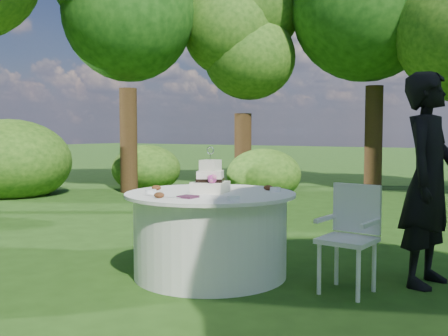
{
  "coord_description": "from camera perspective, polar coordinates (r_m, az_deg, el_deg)",
  "views": [
    {
      "loc": [
        2.68,
        -3.95,
        1.33
      ],
      "look_at": [
        0.15,
        0.0,
        1.0
      ],
      "focal_mm": 42.0,
      "sensor_mm": 36.0,
      "label": 1
    }
  ],
  "objects": [
    {
      "name": "ground",
      "position": [
        4.95,
        -1.49,
        -11.55
      ],
      "size": [
        80.0,
        80.0,
        0.0
      ],
      "primitive_type": "plane",
      "color": "#1E3E11",
      "rests_on": "ground"
    },
    {
      "name": "napkins",
      "position": [
        4.42,
        -3.94,
        -3.14
      ],
      "size": [
        0.14,
        0.14,
        0.02
      ],
      "primitive_type": "cube",
      "color": "#4D213C",
      "rests_on": "table"
    },
    {
      "name": "feather_plume",
      "position": [
        4.52,
        -6.64,
        -3.04
      ],
      "size": [
        0.48,
        0.07,
        0.01
      ],
      "primitive_type": "ellipsoid",
      "color": "silver",
      "rests_on": "table"
    },
    {
      "name": "guest",
      "position": [
        4.82,
        21.4,
        -1.15
      ],
      "size": [
        0.53,
        0.72,
        1.84
      ],
      "primitive_type": "imported",
      "rotation": [
        0.0,
        0.0,
        1.44
      ],
      "color": "black",
      "rests_on": "ground"
    },
    {
      "name": "table",
      "position": [
        4.86,
        -1.5,
        -7.14
      ],
      "size": [
        1.56,
        1.56,
        0.77
      ],
      "color": "silver",
      "rests_on": "ground"
    },
    {
      "name": "cake",
      "position": [
        4.79,
        -1.49,
        -1.33
      ],
      "size": [
        0.36,
        0.36,
        0.42
      ],
      "color": "silver",
      "rests_on": "table"
    },
    {
      "name": "chair",
      "position": [
        4.49,
        13.67,
        -6.51
      ],
      "size": [
        0.45,
        0.44,
        0.89
      ],
      "color": "silver",
      "rests_on": "ground"
    },
    {
      "name": "votives",
      "position": [
        4.78,
        -0.79,
        -2.46
      ],
      "size": [
        0.96,
        0.95,
        0.04
      ],
      "color": "white",
      "rests_on": "table"
    },
    {
      "name": "petal_cups",
      "position": [
        4.79,
        -3.06,
        -2.4
      ],
      "size": [
        0.98,
        1.1,
        0.05
      ],
      "color": "#562D16",
      "rests_on": "table"
    }
  ]
}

